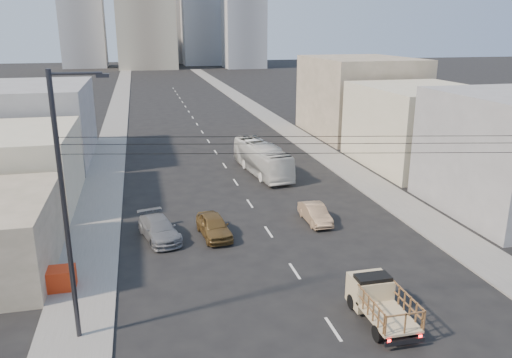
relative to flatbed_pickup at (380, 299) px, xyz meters
name	(u,v)px	position (x,y,z in m)	size (l,w,h in m)	color
ground	(351,355)	(-2.44, -2.28, -1.09)	(420.00, 420.00, 0.00)	black
sidewalk_left	(118,112)	(-14.19, 67.72, -1.03)	(3.50, 180.00, 0.12)	slate
sidewalk_right	(253,107)	(9.31, 67.72, -1.03)	(3.50, 180.00, 0.12)	slate
lane_dashes	(200,128)	(-2.44, 50.72, -1.09)	(0.15, 104.00, 0.01)	silver
flatbed_pickup	(380,299)	(0.00, 0.00, 0.00)	(1.95, 4.41, 1.90)	tan
city_bus	(262,159)	(0.64, 26.13, 0.37)	(2.47, 10.53, 2.93)	silver
sedan_brown	(214,226)	(-6.23, 11.85, -0.35)	(1.76, 4.38, 1.49)	brown
sedan_tan	(315,214)	(1.30, 12.74, -0.43)	(1.40, 4.02, 1.32)	#9A785A
sedan_grey	(159,229)	(-9.84, 12.27, -0.38)	(1.99, 4.90, 1.42)	slate
streetlamp_left	(67,204)	(-13.83, 1.72, 5.34)	(2.36, 0.25, 12.00)	#2D2D33
overhead_wires	(348,144)	(-2.44, -0.78, 7.87)	(23.01, 5.02, 0.72)	black
crate_stack	(58,279)	(-15.44, 6.49, -0.40)	(1.80, 1.20, 1.14)	red
bldg_right_mid	(420,126)	(17.06, 25.72, 2.91)	(11.00, 14.00, 8.00)	beige
bldg_right_far	(359,96)	(17.56, 41.72, 3.91)	(12.00, 16.00, 10.00)	gray
bldg_left_mid	(1,169)	(-21.44, 21.72, 1.91)	(11.00, 12.00, 6.00)	beige
bldg_left_far	(30,123)	(-21.94, 36.72, 2.91)	(12.00, 16.00, 8.00)	gray
midrise_ne	(202,11)	(15.56, 182.72, 18.91)	(16.00, 16.00, 40.00)	gray
midrise_nw	(82,19)	(-28.44, 177.72, 15.91)	(15.00, 15.00, 34.00)	gray
midrise_back	(168,7)	(3.56, 197.72, 20.91)	(18.00, 18.00, 44.00)	gray
midrise_east	(244,28)	(27.56, 162.72, 12.91)	(14.00, 14.00, 28.00)	gray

